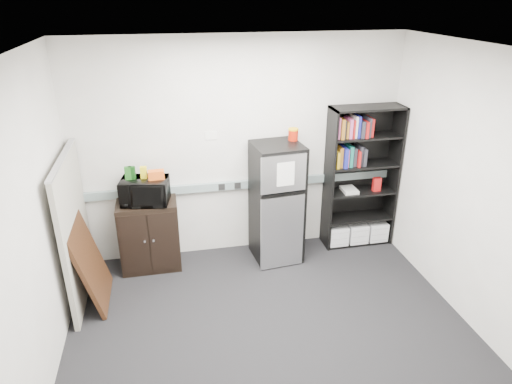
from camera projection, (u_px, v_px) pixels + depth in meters
floor at (272, 334)px, 4.52m from camera, size 4.00×4.00×0.00m
wall_back at (240, 150)px, 5.54m from camera, size 4.00×0.02×2.70m
wall_right at (478, 193)px, 4.34m from camera, size 0.02×3.50×2.70m
wall_left at (29, 235)px, 3.61m from camera, size 0.02×3.50×2.70m
ceiling at (278, 52)px, 3.43m from camera, size 4.00×3.50×0.02m
electrical_raceway at (241, 185)px, 5.70m from camera, size 3.92×0.05×0.10m
wall_note at (211, 136)px, 5.39m from camera, size 0.14×0.00×0.10m
bookshelf at (361, 179)px, 5.84m from camera, size 0.90×0.34×1.85m
cubicle_partition at (75, 230)px, 4.81m from camera, size 0.06×1.30×1.62m
cabinet at (150, 235)px, 5.48m from camera, size 0.69×0.46×0.87m
microwave at (145, 191)px, 5.23m from camera, size 0.58×0.44×0.29m
snack_box_a at (128, 173)px, 5.14m from camera, size 0.07×0.05×0.15m
snack_box_b at (132, 173)px, 5.15m from camera, size 0.08×0.06×0.15m
snack_box_c at (144, 172)px, 5.17m from camera, size 0.08×0.06×0.14m
snack_bag at (156, 175)px, 5.16m from camera, size 0.18×0.11×0.10m
refrigerator at (277, 203)px, 5.56m from camera, size 0.61×0.64×1.49m
coffee_can at (293, 133)px, 5.38m from camera, size 0.12×0.12×0.16m
framed_poster at (91, 263)px, 4.83m from camera, size 0.29×0.75×0.95m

